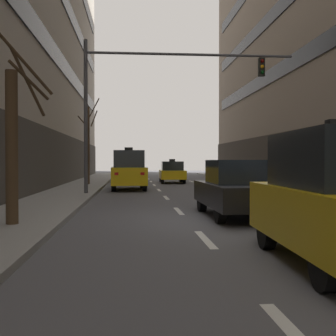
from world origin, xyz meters
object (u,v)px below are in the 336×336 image
car_driving_1 (238,189)px  street_tree_0 (88,143)px  car_parked_2 (318,183)px  taxi_driving_3 (129,170)px  street_tree_1 (12,140)px  taxi_driving_0 (130,171)px  traffic_signal_0 (149,88)px  taxi_driving_2 (172,172)px  pedestrian_1 (313,172)px

car_driving_1 → street_tree_0: (-5.75, 15.61, 1.94)m
car_driving_1 → car_parked_2: (3.76, 3.17, -0.01)m
taxi_driving_3 → street_tree_1: (-2.57, -13.92, 1.00)m
car_parked_2 → street_tree_1: 10.85m
taxi_driving_0 → traffic_signal_0: 13.73m
car_driving_1 → taxi_driving_2: bearing=90.2°
car_parked_2 → traffic_signal_0: 8.63m
pedestrian_1 → street_tree_1: bearing=-134.8°
taxi_driving_0 → taxi_driving_2: (3.07, -1.54, -0.09)m
car_driving_1 → street_tree_0: 16.75m
taxi_driving_0 → car_driving_1: 21.13m
taxi_driving_3 → traffic_signal_0: (0.95, -4.19, 3.85)m
taxi_driving_0 → street_tree_1: size_ratio=1.09×
taxi_driving_0 → car_parked_2: bearing=-68.7°
taxi_driving_3 → car_driving_1: bearing=-75.2°
street_tree_0 → street_tree_1: 17.54m
taxi_driving_0 → car_parked_2: taxi_driving_0 is taller
taxi_driving_2 → street_tree_0: street_tree_0 is taller
taxi_driving_2 → street_tree_1: size_ratio=0.97×
car_driving_1 → traffic_signal_0: 9.11m
street_tree_1 → car_driving_1: bearing=18.4°
taxi_driving_2 → traffic_signal_0: traffic_signal_0 is taller
taxi_driving_3 → street_tree_0: (-2.57, 3.61, 1.66)m
taxi_driving_2 → taxi_driving_3: 7.98m
car_parked_2 → street_tree_0: 15.78m
taxi_driving_0 → taxi_driving_2: 3.44m
taxi_driving_3 → street_tree_0: street_tree_0 is taller
taxi_driving_2 → taxi_driving_3: size_ratio=0.93×
pedestrian_1 → traffic_signal_0: bearing=-162.1°
taxi_driving_3 → pedestrian_1: 10.08m
taxi_driving_3 → street_tree_1: 14.19m
traffic_signal_0 → car_driving_1: bearing=-74.1°
street_tree_0 → street_tree_1: bearing=-90.0°
taxi_driving_0 → taxi_driving_2: size_ratio=1.12×
taxi_driving_3 → pedestrian_1: (10.00, -1.27, -0.07)m
taxi_driving_2 → traffic_signal_0: (-2.15, -11.54, 4.16)m
car_parked_2 → car_driving_1: bearing=-139.8°
traffic_signal_0 → pedestrian_1: 10.29m
street_tree_0 → street_tree_1: (-0.00, -17.53, -0.66)m
car_driving_1 → car_parked_2: 4.91m
taxi_driving_0 → street_tree_0: 6.18m
car_driving_1 → taxi_driving_2: taxi_driving_2 is taller
pedestrian_1 → car_parked_2: bearing=-112.1°
taxi_driving_3 → car_parked_2: bearing=-51.9°
street_tree_1 → pedestrian_1: street_tree_1 is taller
taxi_driving_2 → street_tree_1: bearing=-104.9°
street_tree_0 → street_tree_1: street_tree_0 is taller
car_driving_1 → pedestrian_1: (6.83, 10.74, 0.21)m
taxi_driving_0 → traffic_signal_0: traffic_signal_0 is taller
street_tree_0 → taxi_driving_0: bearing=63.8°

